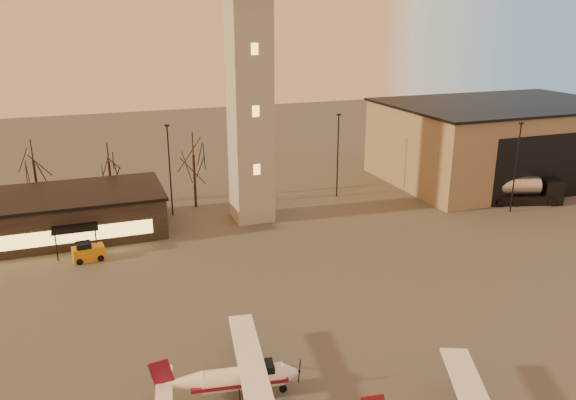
{
  "coord_description": "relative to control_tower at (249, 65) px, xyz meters",
  "views": [
    {
      "loc": [
        -16.31,
        -25.48,
        20.83
      ],
      "look_at": [
        -2.11,
        13.0,
        7.5
      ],
      "focal_mm": 35.0,
      "sensor_mm": 36.0,
      "label": 1
    }
  ],
  "objects": [
    {
      "name": "cessna_rear",
      "position": [
        -9.16,
        -29.02,
        -15.26
      ],
      "size": [
        8.97,
        11.3,
        3.1
      ],
      "rotation": [
        0.0,
        0.0,
        -0.16
      ],
      "color": "white",
      "rests_on": "ground"
    },
    {
      "name": "ground",
      "position": [
        0.0,
        -30.0,
        -16.33
      ],
      "size": [
        220.0,
        220.0,
        0.0
      ],
      "primitive_type": "plane",
      "color": "#43403E",
      "rests_on": "ground"
    },
    {
      "name": "light_poles",
      "position": [
        0.5,
        1.0,
        -10.92
      ],
      "size": [
        58.5,
        12.25,
        10.14
      ],
      "color": "black",
      "rests_on": "ground"
    },
    {
      "name": "hangar",
      "position": [
        36.0,
        3.98,
        -11.17
      ],
      "size": [
        30.6,
        20.6,
        10.3
      ],
      "color": "#8A755A",
      "rests_on": "ground"
    },
    {
      "name": "service_cart",
      "position": [
        -17.12,
        -5.53,
        -15.67
      ],
      "size": [
        2.86,
        1.99,
        1.72
      ],
      "rotation": [
        0.0,
        0.0,
        0.11
      ],
      "color": "orange",
      "rests_on": "ground"
    },
    {
      "name": "tree_row",
      "position": [
        -13.7,
        9.16,
        -10.39
      ],
      "size": [
        37.2,
        9.2,
        8.8
      ],
      "color": "black",
      "rests_on": "ground"
    },
    {
      "name": "terminal",
      "position": [
        -21.99,
        1.98,
        -14.17
      ],
      "size": [
        25.4,
        12.2,
        4.3
      ],
      "color": "black",
      "rests_on": "ground"
    },
    {
      "name": "control_tower",
      "position": [
        0.0,
        0.0,
        0.0
      ],
      "size": [
        6.8,
        6.8,
        32.6
      ],
      "color": "#A09D97",
      "rests_on": "ground"
    },
    {
      "name": "fuel_truck",
      "position": [
        31.42,
        -5.99,
        -15.05
      ],
      "size": [
        9.04,
        5.03,
        3.23
      ],
      "rotation": [
        0.0,
        0.0,
        -0.31
      ],
      "color": "black",
      "rests_on": "ground"
    }
  ]
}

